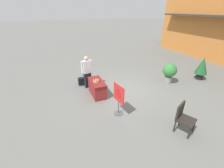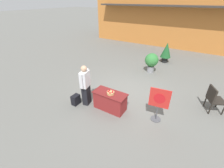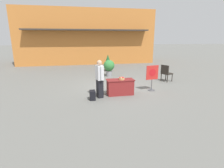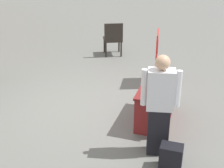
# 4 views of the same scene
# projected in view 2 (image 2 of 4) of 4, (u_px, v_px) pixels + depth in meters

# --- Properties ---
(ground_plane) EXTENTS (120.00, 120.00, 0.00)m
(ground_plane) POSITION_uv_depth(u_px,v_px,m) (128.00, 93.00, 7.03)
(ground_plane) COLOR slate
(storefront_building) EXTENTS (13.81, 5.85, 5.43)m
(storefront_building) POSITION_uv_depth(u_px,v_px,m) (172.00, 12.00, 14.18)
(storefront_building) COLOR #C67533
(storefront_building) RESTS_ON ground_plane
(display_table) EXTENTS (1.31, 0.61, 0.74)m
(display_table) POSITION_uv_depth(u_px,v_px,m) (110.00, 101.00, 5.87)
(display_table) COLOR maroon
(display_table) RESTS_ON ground_plane
(apple_basket) EXTENTS (0.28, 0.28, 0.13)m
(apple_basket) POSITION_uv_depth(u_px,v_px,m) (111.00, 93.00, 5.59)
(apple_basket) COLOR tan
(apple_basket) RESTS_ON display_table
(person_visitor) EXTENTS (0.34, 0.60, 1.71)m
(person_visitor) POSITION_uv_depth(u_px,v_px,m) (85.00, 85.00, 5.91)
(person_visitor) COLOR black
(person_visitor) RESTS_ON ground_plane
(backpack) EXTENTS (0.24, 0.34, 0.42)m
(backpack) POSITION_uv_depth(u_px,v_px,m) (76.00, 100.00, 6.20)
(backpack) COLOR black
(backpack) RESTS_ON ground_plane
(poster_board) EXTENTS (0.68, 0.36, 1.30)m
(poster_board) POSITION_uv_depth(u_px,v_px,m) (159.00, 103.00, 5.13)
(poster_board) COLOR #4C4C51
(poster_board) RESTS_ON ground_plane
(patio_chair) EXTENTS (0.73, 0.73, 1.04)m
(patio_chair) POSITION_uv_depth(u_px,v_px,m) (214.00, 98.00, 5.66)
(patio_chair) COLOR #28231E
(patio_chair) RESTS_ON ground_plane
(potted_plant_far_left) EXTENTS (0.69, 0.69, 1.33)m
(potted_plant_far_left) POSITION_uv_depth(u_px,v_px,m) (166.00, 51.00, 10.06)
(potted_plant_far_left) COLOR black
(potted_plant_far_left) RESTS_ON ground_plane
(potted_plant_near_right) EXTENTS (0.77, 0.77, 1.16)m
(potted_plant_near_right) POSITION_uv_depth(u_px,v_px,m) (151.00, 61.00, 8.67)
(potted_plant_near_right) COLOR gray
(potted_plant_near_right) RESTS_ON ground_plane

